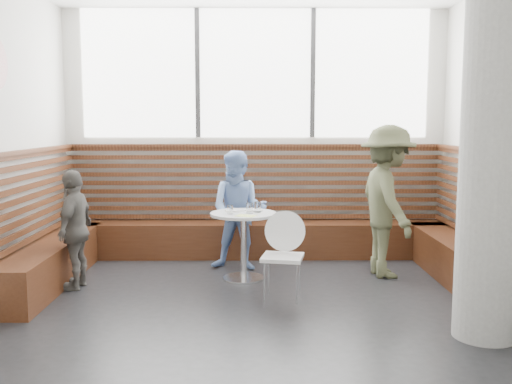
{
  "coord_description": "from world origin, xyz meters",
  "views": [
    {
      "loc": [
        -0.04,
        -5.07,
        1.74
      ],
      "look_at": [
        0.0,
        1.0,
        1.0
      ],
      "focal_mm": 40.0,
      "sensor_mm": 36.0,
      "label": 1
    }
  ],
  "objects_px": {
    "adult_man": "(387,201)",
    "child_back": "(239,211)",
    "concrete_column": "(493,141)",
    "child_left": "(75,229)",
    "cafe_table": "(243,232)",
    "cafe_chair": "(282,248)"
  },
  "relations": [
    {
      "from": "adult_man",
      "to": "child_back",
      "type": "xyz_separation_m",
      "value": [
        -1.69,
        0.31,
        -0.15
      ]
    },
    {
      "from": "concrete_column",
      "to": "adult_man",
      "type": "distance_m",
      "value": 2.06
    },
    {
      "from": "child_back",
      "to": "adult_man",
      "type": "bearing_deg",
      "value": -0.91
    },
    {
      "from": "concrete_column",
      "to": "child_back",
      "type": "xyz_separation_m",
      "value": [
        -2.05,
        2.19,
        -0.89
      ]
    },
    {
      "from": "adult_man",
      "to": "child_back",
      "type": "relative_size",
      "value": 1.22
    },
    {
      "from": "concrete_column",
      "to": "child_left",
      "type": "relative_size",
      "value": 2.55
    },
    {
      "from": "cafe_table",
      "to": "child_back",
      "type": "bearing_deg",
      "value": 97.57
    },
    {
      "from": "cafe_table",
      "to": "adult_man",
      "type": "height_order",
      "value": "adult_man"
    },
    {
      "from": "cafe_table",
      "to": "child_back",
      "type": "height_order",
      "value": "child_back"
    },
    {
      "from": "adult_man",
      "to": "cafe_table",
      "type": "bearing_deg",
      "value": 88.75
    },
    {
      "from": "cafe_table",
      "to": "cafe_chair",
      "type": "bearing_deg",
      "value": -58.66
    },
    {
      "from": "cafe_chair",
      "to": "adult_man",
      "type": "xyz_separation_m",
      "value": [
        1.23,
        0.8,
        0.36
      ]
    },
    {
      "from": "adult_man",
      "to": "child_back",
      "type": "bearing_deg",
      "value": 73.05
    },
    {
      "from": "cafe_table",
      "to": "child_back",
      "type": "relative_size",
      "value": 0.53
    },
    {
      "from": "child_back",
      "to": "child_left",
      "type": "bearing_deg",
      "value": -146.35
    },
    {
      "from": "child_left",
      "to": "cafe_chair",
      "type": "bearing_deg",
      "value": 86.04
    },
    {
      "from": "cafe_chair",
      "to": "concrete_column",
      "type": "bearing_deg",
      "value": -23.23
    },
    {
      "from": "concrete_column",
      "to": "child_left",
      "type": "xyz_separation_m",
      "value": [
        -3.75,
        1.43,
        -0.97
      ]
    },
    {
      "from": "adult_man",
      "to": "child_back",
      "type": "height_order",
      "value": "adult_man"
    },
    {
      "from": "adult_man",
      "to": "child_left",
      "type": "bearing_deg",
      "value": 91.09
    },
    {
      "from": "concrete_column",
      "to": "cafe_chair",
      "type": "height_order",
      "value": "concrete_column"
    },
    {
      "from": "cafe_chair",
      "to": "child_back",
      "type": "height_order",
      "value": "child_back"
    }
  ]
}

